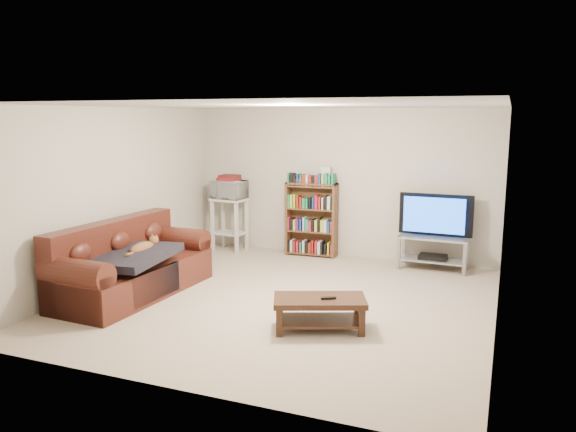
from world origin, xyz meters
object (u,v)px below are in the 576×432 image
at_px(sofa, 129,269).
at_px(bookshelf, 311,218).
at_px(coffee_table, 320,307).
at_px(tv_stand, 433,247).

distance_m(sofa, bookshelf, 3.19).
distance_m(coffee_table, bookshelf, 3.30).
height_order(tv_stand, bookshelf, bookshelf).
bearing_deg(sofa, tv_stand, 39.86).
relative_size(tv_stand, bookshelf, 0.84).
relative_size(coffee_table, bookshelf, 0.90).
xyz_separation_m(sofa, coffee_table, (2.69, -0.28, -0.08)).
relative_size(sofa, tv_stand, 2.20).
bearing_deg(tv_stand, bookshelf, 177.48).
height_order(sofa, coffee_table, sofa).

